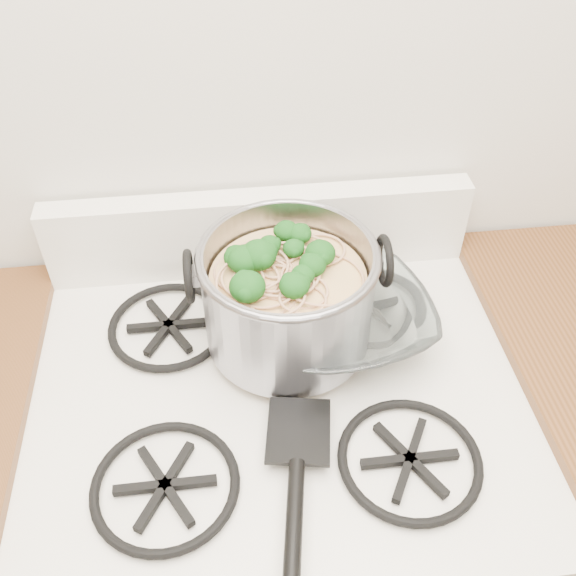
{
  "coord_description": "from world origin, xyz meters",
  "views": [
    {
      "loc": [
        -0.06,
        0.65,
        1.7
      ],
      "look_at": [
        0.03,
        1.36,
        1.03
      ],
      "focal_mm": 40.0,
      "sensor_mm": 36.0,
      "label": 1
    }
  ],
  "objects_px": {
    "stock_pot": "(288,297)",
    "spatula": "(299,428)",
    "gas_range": "(281,531)",
    "glass_bowl": "(344,325)"
  },
  "relations": [
    {
      "from": "stock_pot",
      "to": "glass_bowl",
      "type": "relative_size",
      "value": 2.81
    },
    {
      "from": "stock_pot",
      "to": "glass_bowl",
      "type": "distance_m",
      "value": 0.12
    },
    {
      "from": "glass_bowl",
      "to": "spatula",
      "type": "bearing_deg",
      "value": -118.18
    },
    {
      "from": "gas_range",
      "to": "stock_pot",
      "type": "height_order",
      "value": "stock_pot"
    },
    {
      "from": "stock_pot",
      "to": "spatula",
      "type": "distance_m",
      "value": 0.2
    },
    {
      "from": "gas_range",
      "to": "spatula",
      "type": "xyz_separation_m",
      "value": [
        0.02,
        -0.09,
        0.5
      ]
    },
    {
      "from": "gas_range",
      "to": "spatula",
      "type": "height_order",
      "value": "spatula"
    },
    {
      "from": "spatula",
      "to": "glass_bowl",
      "type": "xyz_separation_m",
      "value": [
        0.1,
        0.19,
        0.0
      ]
    },
    {
      "from": "gas_range",
      "to": "stock_pot",
      "type": "bearing_deg",
      "value": 74.6
    },
    {
      "from": "gas_range",
      "to": "glass_bowl",
      "type": "distance_m",
      "value": 0.52
    }
  ]
}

